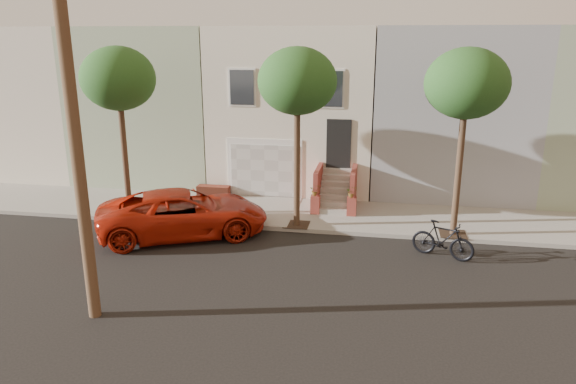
# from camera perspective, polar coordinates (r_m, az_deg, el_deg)

# --- Properties ---
(ground) EXTENTS (90.00, 90.00, 0.00)m
(ground) POSITION_cam_1_polar(r_m,az_deg,el_deg) (16.14, -4.84, -8.43)
(ground) COLOR black
(ground) RESTS_ON ground
(sidewalk) EXTENTS (40.00, 3.70, 0.15)m
(sidewalk) POSITION_cam_1_polar(r_m,az_deg,el_deg) (20.96, -1.15, -2.22)
(sidewalk) COLOR gray
(sidewalk) RESTS_ON ground
(house_row) EXTENTS (33.10, 11.70, 7.00)m
(house_row) POSITION_cam_1_polar(r_m,az_deg,el_deg) (25.81, 1.34, 9.44)
(house_row) COLOR #BBB39F
(house_row) RESTS_ON sidewalk
(tree_left) EXTENTS (2.70, 2.57, 6.30)m
(tree_left) POSITION_cam_1_polar(r_m,az_deg,el_deg) (20.38, -17.74, 11.40)
(tree_left) COLOR #2D2116
(tree_left) RESTS_ON sidewalk
(tree_mid) EXTENTS (2.70, 2.57, 6.30)m
(tree_mid) POSITION_cam_1_polar(r_m,az_deg,el_deg) (18.33, 1.00, 11.68)
(tree_mid) COLOR #2D2116
(tree_mid) RESTS_ON sidewalk
(tree_right) EXTENTS (2.70, 2.57, 6.30)m
(tree_right) POSITION_cam_1_polar(r_m,az_deg,el_deg) (18.30, 18.60, 10.84)
(tree_right) COLOR #2D2116
(tree_right) RESTS_ON sidewalk
(pickup_truck) EXTENTS (6.42, 4.84, 1.62)m
(pickup_truck) POSITION_cam_1_polar(r_m,az_deg,el_deg) (18.94, -11.13, -2.24)
(pickup_truck) COLOR #A91D0B
(pickup_truck) RESTS_ON ground
(motorcycle) EXTENTS (2.05, 1.28, 1.19)m
(motorcycle) POSITION_cam_1_polar(r_m,az_deg,el_deg) (17.49, 16.27, -4.93)
(motorcycle) COLOR black
(motorcycle) RESTS_ON ground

